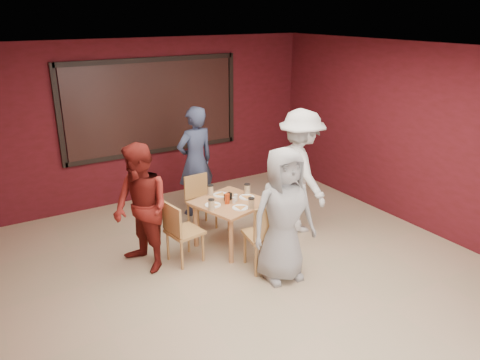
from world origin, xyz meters
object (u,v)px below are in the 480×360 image
diner_front (283,215)px  diner_right (300,172)px  dining_table (230,206)px  chair_back (200,198)px  diner_back (195,161)px  chair_front (266,233)px  chair_right (275,203)px  diner_left (141,209)px  chair_left (180,229)px

diner_front → diner_right: diner_right is taller
dining_table → chair_back: (-0.07, 0.83, -0.15)m
diner_back → diner_right: (1.08, -1.37, 0.04)m
chair_front → chair_right: 1.21m
dining_table → diner_right: 1.23m
diner_back → diner_right: bearing=121.6°
chair_right → diner_left: diner_left is taller
chair_left → chair_right: size_ratio=1.10×
diner_front → diner_right: 1.46m
chair_right → diner_back: bearing=121.1°
chair_front → diner_front: diner_front is taller
chair_front → diner_right: 1.42m
chair_back → diner_front: 1.95m
chair_right → diner_front: size_ratio=0.46×
diner_front → chair_left: bearing=140.8°
diner_front → chair_right: bearing=65.5°
chair_left → diner_back: bearing=56.2°
chair_right → diner_front: diner_front is taller
dining_table → chair_front: (0.05, -0.83, -0.08)m
chair_front → chair_left: size_ratio=1.09×
diner_left → diner_back: bearing=118.3°
dining_table → diner_front: 1.10m
dining_table → chair_right: bearing=5.6°
diner_back → diner_left: size_ratio=1.07×
chair_back → diner_back: 0.67m
dining_table → chair_left: bearing=-175.2°
diner_front → chair_front: bearing=115.6°
chair_back → chair_left: (-0.74, -0.90, 0.03)m
diner_back → diner_right: size_ratio=0.96×
chair_left → diner_right: (2.00, 0.01, 0.45)m
dining_table → diner_right: (1.19, -0.06, 0.33)m
chair_front → diner_front: bearing=-71.8°
chair_back → diner_left: 1.48m
diner_front → diner_right: size_ratio=0.91×
chair_left → diner_back: 1.70m
chair_left → chair_right: chair_left is taller
dining_table → chair_right: 0.87m
chair_back → diner_right: bearing=-35.4°
dining_table → diner_left: bearing=177.2°
chair_left → chair_right: bearing=5.2°
diner_back → diner_right: diner_right is taller
diner_right → diner_back: bearing=47.3°
chair_right → diner_left: 2.16m
dining_table → diner_left: (-1.27, 0.06, 0.23)m
chair_front → diner_right: (1.13, 0.76, 0.40)m
chair_right → chair_left: bearing=-174.8°
diner_front → diner_right: (1.05, 1.00, 0.08)m
chair_front → diner_left: bearing=146.2°
diner_back → diner_right: 1.74m
dining_table → chair_front: size_ratio=1.14×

